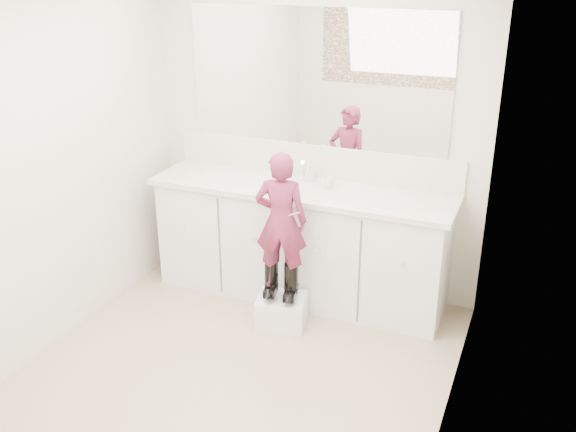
% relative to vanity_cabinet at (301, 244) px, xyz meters
% --- Properties ---
extents(floor, '(3.00, 3.00, 0.00)m').
position_rel_vanity_cabinet_xyz_m(floor, '(0.00, -1.23, -0.42)').
color(floor, '#9A8764').
rests_on(floor, ground).
extents(wall_back, '(2.60, 0.00, 2.60)m').
position_rel_vanity_cabinet_xyz_m(wall_back, '(0.00, 0.27, 0.77)').
color(wall_back, beige).
rests_on(wall_back, floor).
extents(wall_front, '(2.60, 0.00, 2.60)m').
position_rel_vanity_cabinet_xyz_m(wall_front, '(0.00, -2.73, 0.77)').
color(wall_front, beige).
rests_on(wall_front, floor).
extents(wall_left, '(0.00, 3.00, 3.00)m').
position_rel_vanity_cabinet_xyz_m(wall_left, '(-1.30, -1.23, 0.78)').
color(wall_left, beige).
rests_on(wall_left, floor).
extents(wall_right, '(0.00, 3.00, 3.00)m').
position_rel_vanity_cabinet_xyz_m(wall_right, '(1.30, -1.23, 0.78)').
color(wall_right, beige).
rests_on(wall_right, floor).
extents(vanity_cabinet, '(2.20, 0.55, 0.85)m').
position_rel_vanity_cabinet_xyz_m(vanity_cabinet, '(0.00, 0.00, 0.00)').
color(vanity_cabinet, silver).
rests_on(vanity_cabinet, floor).
extents(countertop, '(2.28, 0.58, 0.04)m').
position_rel_vanity_cabinet_xyz_m(countertop, '(0.00, -0.01, 0.45)').
color(countertop, beige).
rests_on(countertop, vanity_cabinet).
extents(backsplash, '(2.28, 0.03, 0.25)m').
position_rel_vanity_cabinet_xyz_m(backsplash, '(0.00, 0.26, 0.59)').
color(backsplash, beige).
rests_on(backsplash, countertop).
extents(mirror, '(2.00, 0.02, 1.00)m').
position_rel_vanity_cabinet_xyz_m(mirror, '(0.00, 0.26, 1.22)').
color(mirror, white).
rests_on(mirror, wall_back).
extents(dot_panel, '(2.00, 0.01, 1.20)m').
position_rel_vanity_cabinet_xyz_m(dot_panel, '(0.00, -2.71, 1.22)').
color(dot_panel, '#472819').
rests_on(dot_panel, wall_front).
extents(faucet, '(0.08, 0.08, 0.10)m').
position_rel_vanity_cabinet_xyz_m(faucet, '(0.00, 0.15, 0.52)').
color(faucet, silver).
rests_on(faucet, countertop).
extents(cup, '(0.11, 0.11, 0.09)m').
position_rel_vanity_cabinet_xyz_m(cup, '(0.19, 0.05, 0.51)').
color(cup, beige).
rests_on(cup, countertop).
extents(soap_bottle, '(0.10, 0.10, 0.20)m').
position_rel_vanity_cabinet_xyz_m(soap_bottle, '(-0.18, 0.03, 0.56)').
color(soap_bottle, silver).
rests_on(soap_bottle, countertop).
extents(step_stool, '(0.39, 0.35, 0.22)m').
position_rel_vanity_cabinet_xyz_m(step_stool, '(0.04, -0.48, -0.32)').
color(step_stool, white).
rests_on(step_stool, floor).
extents(boot_left, '(0.14, 0.21, 0.28)m').
position_rel_vanity_cabinet_xyz_m(boot_left, '(-0.03, -0.48, -0.07)').
color(boot_left, black).
rests_on(boot_left, step_stool).
extents(boot_right, '(0.14, 0.21, 0.28)m').
position_rel_vanity_cabinet_xyz_m(boot_right, '(0.12, -0.48, -0.07)').
color(boot_right, black).
rests_on(boot_right, step_stool).
extents(toddler, '(0.40, 0.30, 0.98)m').
position_rel_vanity_cabinet_xyz_m(toddler, '(0.04, -0.48, 0.38)').
color(toddler, '#B43763').
rests_on(toddler, step_stool).
extents(toothbrush, '(0.14, 0.04, 0.06)m').
position_rel_vanity_cabinet_xyz_m(toothbrush, '(0.11, -0.49, 0.44)').
color(toothbrush, pink).
rests_on(toothbrush, toddler).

